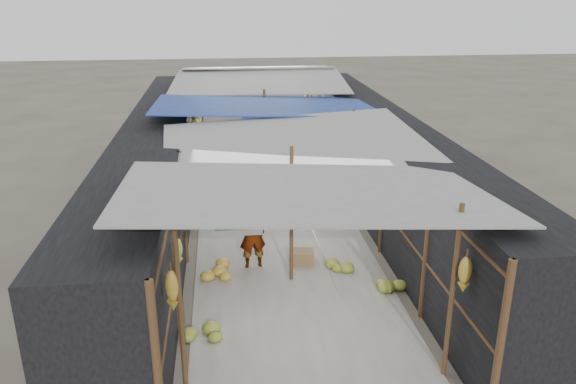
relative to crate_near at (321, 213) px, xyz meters
name	(u,v)px	position (x,y,z in m)	size (l,w,h in m)	color
ground	(318,384)	(-1.08, -5.91, -0.15)	(80.00, 80.00, 0.00)	#6B6356
aisle_slab	(274,211)	(-1.08, 0.59, -0.14)	(3.60, 16.00, 0.02)	#9E998E
stall_left	(159,171)	(-3.78, 0.59, 1.00)	(1.40, 15.00, 2.30)	black
stall_right	(383,163)	(1.62, 0.59, 1.00)	(1.40, 15.00, 2.30)	black
crate_near	(321,213)	(0.00, 0.00, 0.00)	(0.50, 0.40, 0.30)	olive
crate_mid	(302,257)	(-0.78, -2.27, -0.01)	(0.45, 0.36, 0.27)	olive
crate_back	(229,188)	(-2.13, 2.10, -0.02)	(0.42, 0.34, 0.27)	olive
black_basin	(321,170)	(0.62, 3.47, -0.06)	(0.61, 0.61, 0.18)	black
vendor_elderly	(252,234)	(-1.77, -2.30, 0.56)	(0.52, 0.34, 1.42)	silver
shopper_blue	(256,192)	(-1.54, 0.05, 0.57)	(0.70, 0.54, 1.44)	#214CA7
vendor_seated	(326,168)	(0.62, 2.72, 0.24)	(0.51, 0.29, 0.78)	#45403C
market_canopy	(272,112)	(-1.06, 0.92, 2.26)	(5.62, 15.20, 2.77)	brown
hanging_bananas	(267,149)	(-1.23, 0.34, 1.51)	(3.95, 13.78, 0.80)	#B28F2D
floor_bananas	(264,212)	(-1.36, 0.18, 0.01)	(3.94, 10.41, 0.36)	olive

